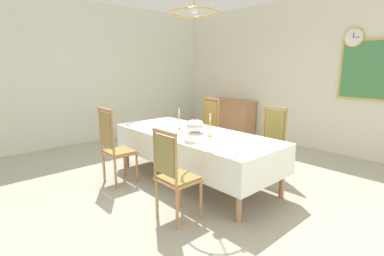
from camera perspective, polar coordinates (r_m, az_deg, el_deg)
name	(u,v)px	position (r m, az deg, el deg)	size (l,w,h in m)	color
ground	(196,180)	(4.64, 0.85, -10.37)	(6.80, 6.15, 0.04)	#ADAA98
back_wall	(299,74)	(6.80, 20.77, 10.04)	(6.80, 0.08, 3.19)	silver
left_wall	(97,74)	(7.19, -18.47, 10.28)	(0.08, 6.15, 3.19)	silver
dining_table	(194,137)	(4.37, 0.35, -1.86)	(2.74, 1.13, 0.77)	#A87355
tablecloth	(194,140)	(4.38, 0.35, -2.33)	(2.76, 1.15, 0.42)	white
chair_south_a	(115,146)	(4.42, -15.22, -3.52)	(0.44, 0.42, 1.18)	#AE734A
chair_north_a	(206,128)	(5.54, 2.92, 0.03)	(0.44, 0.42, 1.17)	#B9764B
chair_south_b	(174,173)	(3.29, -3.60, -9.10)	(0.44, 0.42, 1.09)	#B37F49
chair_north_b	(269,142)	(4.68, 15.27, -2.79)	(0.44, 0.42, 1.14)	#AD724A
soup_tureen	(195,126)	(4.32, 0.58, 0.42)	(0.28, 0.28, 0.23)	white
candlestick_west	(179,121)	(4.59, -2.57, 1.42)	(0.07, 0.07, 0.34)	gold
candlestick_east	(210,127)	(4.09, 3.64, 0.12)	(0.07, 0.07, 0.34)	gold
bowl_near_left	(131,123)	(5.06, -12.17, 0.90)	(0.18, 0.18, 0.04)	white
bowl_near_right	(190,140)	(3.80, -0.45, -2.52)	(0.17, 0.17, 0.04)	white
spoon_primary	(129,123)	(5.18, -12.59, 0.93)	(0.03, 0.18, 0.01)	gold
spoon_secondary	(198,143)	(3.73, 1.11, -3.10)	(0.06, 0.18, 0.01)	gold
sideboard	(229,117)	(7.62, 7.39, 2.21)	(1.44, 0.48, 0.90)	#B07A53
mounted_clock	(354,37)	(6.34, 29.77, 15.51)	(0.35, 0.06, 0.35)	#D1B251
framed_painting	(367,70)	(6.24, 31.66, 9.91)	(0.95, 0.05, 1.12)	#D1B251
chandelier	(194,12)	(4.31, 0.39, 22.26)	(0.71, 0.70, 0.66)	gold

